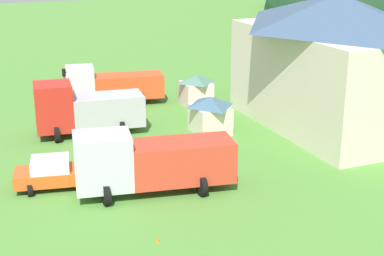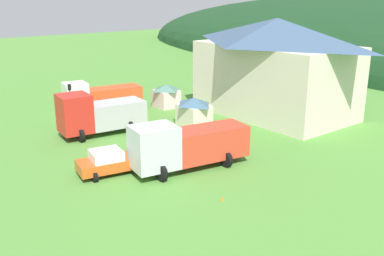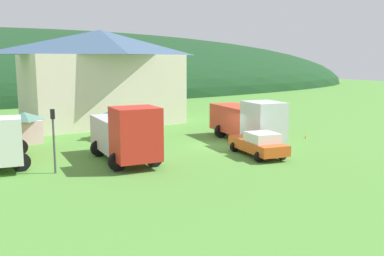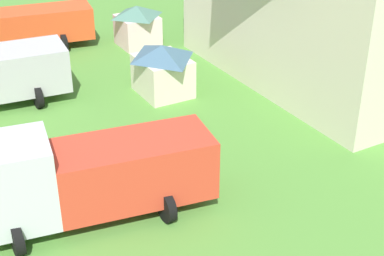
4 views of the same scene
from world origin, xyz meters
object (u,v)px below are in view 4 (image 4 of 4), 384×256
(heavy_rig_white, at_px, (18,24))
(tow_truck_silver, at_px, (80,175))
(play_shed_cream, at_px, (163,69))
(traffic_cone_mid_row, at_px, (178,174))
(play_shed_pink, at_px, (137,25))

(heavy_rig_white, distance_m, tow_truck_silver, 17.68)
(play_shed_cream, distance_m, tow_truck_silver, 10.61)
(tow_truck_silver, relative_size, traffic_cone_mid_row, 13.59)
(play_shed_cream, relative_size, tow_truck_silver, 0.34)
(play_shed_cream, distance_m, heavy_rig_white, 10.64)
(play_shed_pink, distance_m, heavy_rig_white, 6.95)
(traffic_cone_mid_row, bearing_deg, play_shed_pink, 161.26)
(tow_truck_silver, distance_m, traffic_cone_mid_row, 4.64)
(play_shed_cream, relative_size, play_shed_pink, 1.19)
(play_shed_pink, xyz_separation_m, traffic_cone_mid_row, (13.94, -4.73, -1.26))
(play_shed_cream, xyz_separation_m, heavy_rig_white, (-9.61, -4.58, 0.30))
(heavy_rig_white, xyz_separation_m, traffic_cone_mid_row, (16.58, 1.69, -1.61))
(play_shed_cream, distance_m, traffic_cone_mid_row, 7.66)
(play_shed_cream, height_order, traffic_cone_mid_row, play_shed_cream)
(tow_truck_silver, bearing_deg, play_shed_cream, -122.59)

